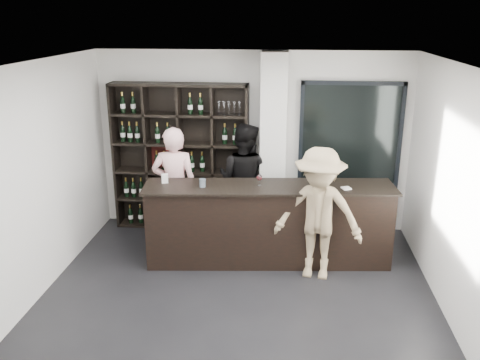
# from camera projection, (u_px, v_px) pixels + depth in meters

# --- Properties ---
(floor) EXTENTS (5.00, 5.50, 0.01)m
(floor) POSITION_uv_depth(u_px,v_px,m) (234.00, 314.00, 6.09)
(floor) COLOR black
(floor) RESTS_ON ground
(wine_shelf) EXTENTS (2.20, 0.35, 2.40)m
(wine_shelf) POSITION_uv_depth(u_px,v_px,m) (181.00, 158.00, 8.25)
(wine_shelf) COLOR black
(wine_shelf) RESTS_ON floor
(structural_column) EXTENTS (0.40, 0.40, 2.90)m
(structural_column) POSITION_uv_depth(u_px,v_px,m) (273.00, 146.00, 7.94)
(structural_column) COLOR silver
(structural_column) RESTS_ON floor
(glass_panel) EXTENTS (1.60, 0.08, 2.10)m
(glass_panel) POSITION_uv_depth(u_px,v_px,m) (349.00, 148.00, 8.05)
(glass_panel) COLOR black
(glass_panel) RESTS_ON floor
(tasting_counter) EXTENTS (3.49, 0.72, 1.15)m
(tasting_counter) POSITION_uv_depth(u_px,v_px,m) (269.00, 224.00, 7.23)
(tasting_counter) COLOR black
(tasting_counter) RESTS_ON floor
(taster_pink) EXTENTS (0.71, 0.49, 1.86)m
(taster_pink) POSITION_uv_depth(u_px,v_px,m) (175.00, 188.00, 7.65)
(taster_pink) COLOR #FFBFBF
(taster_pink) RESTS_ON floor
(taster_black) EXTENTS (1.06, 0.94, 1.82)m
(taster_black) POSITION_uv_depth(u_px,v_px,m) (244.00, 180.00, 8.08)
(taster_black) COLOR black
(taster_black) RESTS_ON floor
(customer) EXTENTS (1.27, 0.87, 1.81)m
(customer) POSITION_uv_depth(u_px,v_px,m) (318.00, 214.00, 6.71)
(customer) COLOR #9B8562
(customer) RESTS_ON floor
(wine_glass) EXTENTS (0.09, 0.09, 0.18)m
(wine_glass) POSITION_uv_depth(u_px,v_px,m) (259.00, 179.00, 7.03)
(wine_glass) COLOR white
(wine_glass) RESTS_ON tasting_counter
(spit_cup) EXTENTS (0.10, 0.10, 0.11)m
(spit_cup) POSITION_uv_depth(u_px,v_px,m) (202.00, 183.00, 6.98)
(spit_cup) COLOR #96AABB
(spit_cup) RESTS_ON tasting_counter
(napkin_stack) EXTENTS (0.15, 0.15, 0.02)m
(napkin_stack) POSITION_uv_depth(u_px,v_px,m) (346.00, 188.00, 6.92)
(napkin_stack) COLOR white
(napkin_stack) RESTS_ON tasting_counter
(card_stand) EXTENTS (0.10, 0.07, 0.13)m
(card_stand) POSITION_uv_depth(u_px,v_px,m) (165.00, 178.00, 7.14)
(card_stand) COLOR white
(card_stand) RESTS_ON tasting_counter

